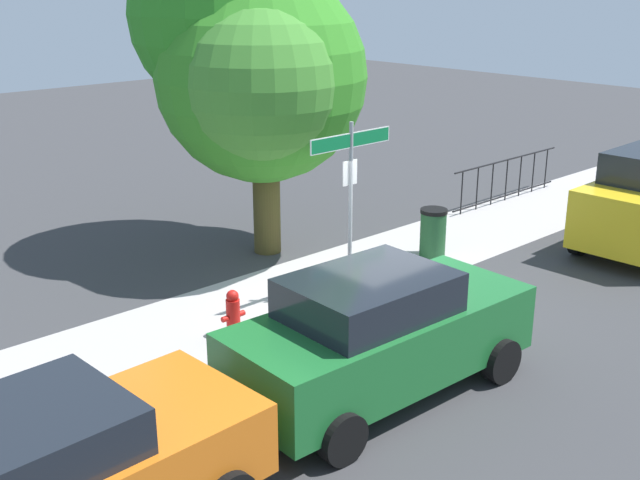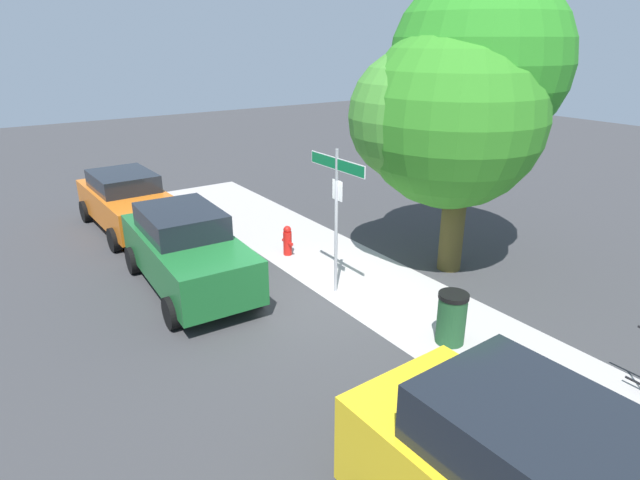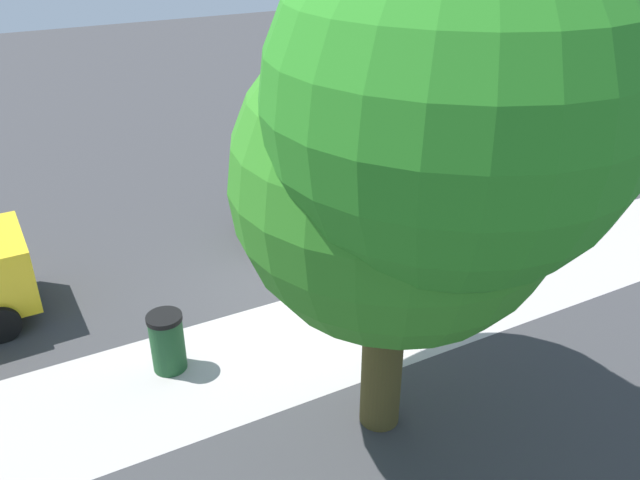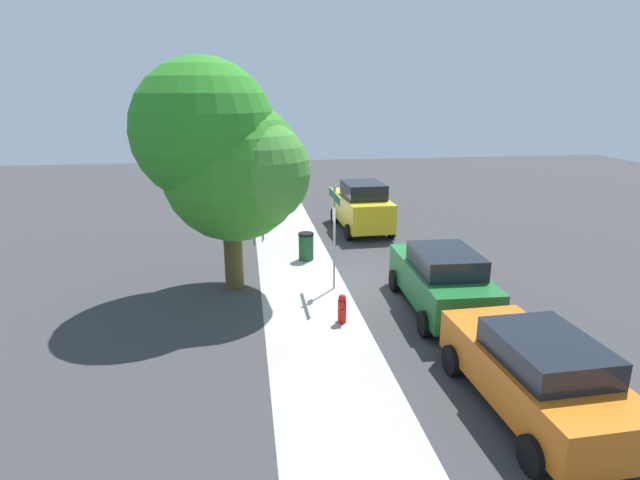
{
  "view_description": "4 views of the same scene",
  "coord_description": "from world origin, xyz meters",
  "px_view_note": "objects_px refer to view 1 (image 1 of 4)",
  "views": [
    {
      "loc": [
        -9.08,
        -8.57,
        5.39
      ],
      "look_at": [
        -0.36,
        0.89,
        1.04
      ],
      "focal_mm": 43.94,
      "sensor_mm": 36.0,
      "label": 1
    },
    {
      "loc": [
        8.21,
        -5.72,
        5.19
      ],
      "look_at": [
        0.21,
        -0.23,
        1.44
      ],
      "focal_mm": 29.28,
      "sensor_mm": 36.0,
      "label": 2
    },
    {
      "loc": [
        4.4,
        9.07,
        6.57
      ],
      "look_at": [
        -0.15,
        0.43,
        1.32
      ],
      "focal_mm": 36.34,
      "sensor_mm": 36.0,
      "label": 3
    },
    {
      "loc": [
        -14.32,
        2.92,
        5.73
      ],
      "look_at": [
        0.69,
        0.71,
        1.31
      ],
      "focal_mm": 28.63,
      "sensor_mm": 36.0,
      "label": 4
    }
  ],
  "objects_px": {
    "street_sign": "(351,174)",
    "trash_bin": "(433,232)",
    "fire_hydrant": "(233,314)",
    "car_green": "(380,333)",
    "shade_tree": "(249,52)"
  },
  "relations": [
    {
      "from": "car_green",
      "to": "fire_hydrant",
      "type": "relative_size",
      "value": 5.69
    },
    {
      "from": "street_sign",
      "to": "shade_tree",
      "type": "distance_m",
      "value": 3.52
    },
    {
      "from": "street_sign",
      "to": "fire_hydrant",
      "type": "bearing_deg",
      "value": 175.19
    },
    {
      "from": "trash_bin",
      "to": "car_green",
      "type": "bearing_deg",
      "value": -147.67
    },
    {
      "from": "street_sign",
      "to": "trash_bin",
      "type": "bearing_deg",
      "value": 9.88
    },
    {
      "from": "shade_tree",
      "to": "car_green",
      "type": "relative_size",
      "value": 1.51
    },
    {
      "from": "fire_hydrant",
      "to": "trash_bin",
      "type": "bearing_deg",
      "value": 3.29
    },
    {
      "from": "car_green",
      "to": "fire_hydrant",
      "type": "distance_m",
      "value": 2.84
    },
    {
      "from": "street_sign",
      "to": "car_green",
      "type": "height_order",
      "value": "street_sign"
    },
    {
      "from": "street_sign",
      "to": "trash_bin",
      "type": "height_order",
      "value": "street_sign"
    },
    {
      "from": "fire_hydrant",
      "to": "shade_tree",
      "type": "bearing_deg",
      "value": 46.93
    },
    {
      "from": "street_sign",
      "to": "car_green",
      "type": "xyz_separation_m",
      "value": [
        -1.99,
        -2.57,
        -1.37
      ]
    },
    {
      "from": "street_sign",
      "to": "car_green",
      "type": "distance_m",
      "value": 3.53
    },
    {
      "from": "street_sign",
      "to": "trash_bin",
      "type": "distance_m",
      "value": 3.4
    },
    {
      "from": "shade_tree",
      "to": "fire_hydrant",
      "type": "height_order",
      "value": "shade_tree"
    }
  ]
}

